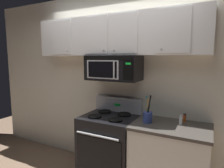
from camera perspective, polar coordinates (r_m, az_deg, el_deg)
name	(u,v)px	position (r m, az deg, el deg)	size (l,w,h in m)	color
back_wall	(121,82)	(3.03, 2.61, 0.67)	(5.20, 0.10, 2.70)	silver
stove_range	(110,145)	(2.96, -0.62, -17.37)	(0.76, 0.69, 1.12)	black
over_range_microwave	(114,68)	(2.79, 0.47, 4.72)	(0.76, 0.43, 0.35)	black
upper_cabinets	(115,36)	(2.83, 0.78, 13.89)	(2.50, 0.36, 0.55)	silver
counter_segment	(169,160)	(2.72, 16.38, -20.42)	(0.93, 0.65, 0.90)	white
utensil_crock_blue	(148,116)	(2.55, 10.34, -9.16)	(0.12, 0.12, 0.35)	#384C9E
salt_shaker	(181,120)	(2.58, 19.35, -9.87)	(0.04, 0.04, 0.12)	white
spice_jar	(184,118)	(2.72, 20.35, -9.17)	(0.04, 0.04, 0.11)	#C64C19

